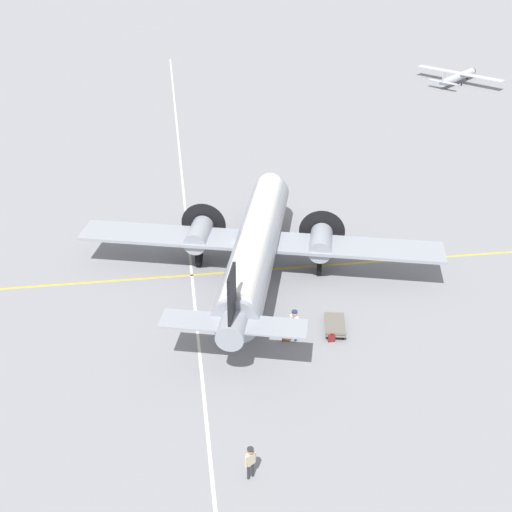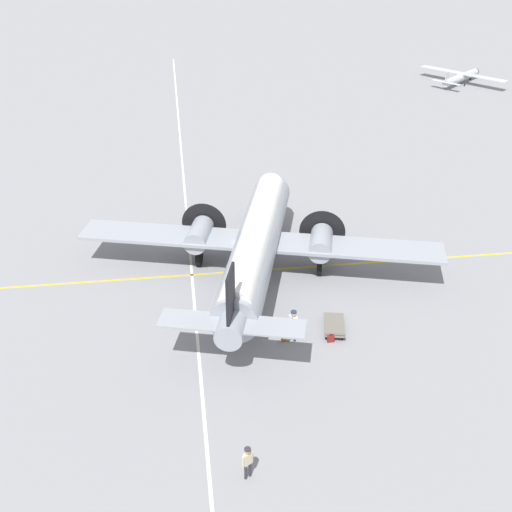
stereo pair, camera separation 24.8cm
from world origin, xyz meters
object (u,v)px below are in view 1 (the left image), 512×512
object	(u,v)px
passenger_boarding	(294,322)
suitcase_upright_spare	(286,337)
crew_foreground	(250,459)
suitcase_near_door	(332,338)
baggage_cart	(335,325)
airliner_main	(257,241)
light_aircraft_distant	(459,76)

from	to	relation	value
passenger_boarding	suitcase_upright_spare	size ratio (longest dim) A/B	3.09
crew_foreground	passenger_boarding	distance (m)	9.59
suitcase_near_door	baggage_cart	bearing A→B (deg)	67.23
airliner_main	baggage_cart	bearing A→B (deg)	-135.01
airliner_main	baggage_cart	world-z (taller)	airliner_main
baggage_cart	light_aircraft_distant	distance (m)	55.23
suitcase_upright_spare	airliner_main	bearing A→B (deg)	95.21
airliner_main	suitcase_upright_spare	world-z (taller)	airliner_main
suitcase_near_door	suitcase_upright_spare	world-z (taller)	suitcase_upright_spare
passenger_boarding	light_aircraft_distant	bearing A→B (deg)	-71.45
suitcase_upright_spare	baggage_cart	bearing A→B (deg)	13.23
crew_foreground	suitcase_upright_spare	bearing A→B (deg)	39.67
suitcase_near_door	airliner_main	bearing A→B (deg)	112.75
suitcase_upright_spare	light_aircraft_distant	size ratio (longest dim) A/B	0.06
airliner_main	passenger_boarding	world-z (taller)	airliner_main
crew_foreground	suitcase_upright_spare	distance (m)	9.42
airliner_main	light_aircraft_distant	distance (m)	52.00
airliner_main	baggage_cart	distance (m)	7.44
passenger_boarding	suitcase_upright_spare	xyz separation A→B (m)	(-0.42, -0.05, -0.90)
crew_foreground	passenger_boarding	xyz separation A→B (m)	(3.53, 8.92, 0.14)
suitcase_upright_spare	baggage_cart	distance (m)	2.93
suitcase_near_door	light_aircraft_distant	xyz separation A→B (m)	(28.10, 48.86, 0.64)
baggage_cart	airliner_main	bearing A→B (deg)	41.11
suitcase_near_door	light_aircraft_distant	bearing A→B (deg)	60.09
baggage_cart	light_aircraft_distant	xyz separation A→B (m)	(27.66, 47.80, 0.59)
suitcase_upright_spare	light_aircraft_distant	world-z (taller)	light_aircraft_distant
passenger_boarding	suitcase_near_door	size ratio (longest dim) A/B	3.88
crew_foreground	suitcase_upright_spare	size ratio (longest dim) A/B	2.72
crew_foreground	suitcase_near_door	size ratio (longest dim) A/B	3.41
airliner_main	light_aircraft_distant	world-z (taller)	airliner_main
baggage_cart	light_aircraft_distant	bearing A→B (deg)	-18.31
suitcase_near_door	baggage_cart	world-z (taller)	baggage_cart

